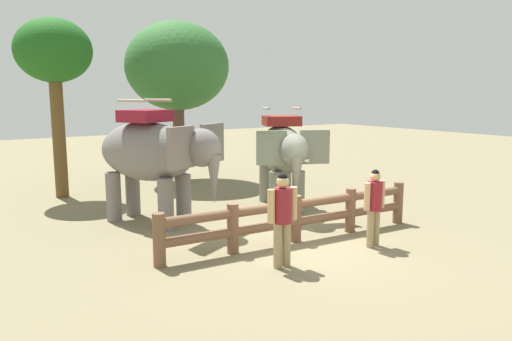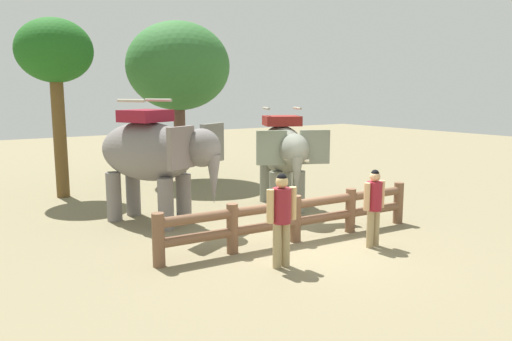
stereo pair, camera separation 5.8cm
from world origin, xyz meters
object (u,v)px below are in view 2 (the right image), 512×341
object	(u,v)px
tourist_woman_in_black	(374,203)
tree_back_center	(55,55)
tree_far_left	(178,67)
log_fence	(296,215)
tourist_man_in_blue	(282,214)
elephant_near_left	(154,154)
elephant_center	(283,152)

from	to	relation	value
tourist_woman_in_black	tree_back_center	size ratio (longest dim) A/B	0.30
tree_far_left	tree_back_center	world-z (taller)	tree_far_left
log_fence	tree_back_center	world-z (taller)	tree_back_center
tourist_woman_in_black	tree_back_center	distance (m)	10.63
tree_far_left	log_fence	bearing A→B (deg)	-98.12
tourist_man_in_blue	tree_far_left	distance (m)	10.44
tourist_man_in_blue	tree_back_center	distance (m)	9.78
tourist_man_in_blue	tree_far_left	size ratio (longest dim) A/B	0.31
log_fence	tree_far_left	xyz separation A→B (m)	(1.22, 8.53, 3.61)
elephant_near_left	tree_back_center	distance (m)	5.48
tree_far_left	elephant_center	bearing A→B (deg)	-85.61
tree_far_left	tree_back_center	distance (m)	4.47
log_fence	tree_far_left	distance (m)	9.34
log_fence	tree_back_center	xyz separation A→B (m)	(-3.20, 7.85, 3.81)
elephant_center	tourist_woman_in_black	xyz separation A→B (m)	(-0.50, -3.90, -0.65)
log_fence	tourist_woman_in_black	size ratio (longest dim) A/B	3.88
tourist_woman_in_black	tree_back_center	world-z (taller)	tree_back_center
tree_back_center	elephant_center	bearing A→B (deg)	-46.73
tourist_woman_in_black	tree_back_center	xyz separation A→B (m)	(-4.36, 9.06, 3.44)
tourist_woman_in_black	elephant_center	bearing A→B (deg)	82.63
tourist_woman_in_black	tree_far_left	distance (m)	10.26
elephant_center	tourist_woman_in_black	bearing A→B (deg)	-97.37
log_fence	tree_back_center	distance (m)	9.30
tourist_man_in_blue	tree_back_center	bearing A→B (deg)	102.40
log_fence	elephant_center	bearing A→B (deg)	58.21
tourist_man_in_blue	elephant_center	bearing A→B (deg)	52.74
elephant_center	tourist_man_in_blue	distance (m)	4.81
elephant_center	tree_back_center	xyz separation A→B (m)	(-4.86, 5.17, 2.79)
tourist_man_in_blue	tree_far_left	xyz separation A→B (m)	(2.44, 9.64, 3.16)
elephant_near_left	elephant_center	xyz separation A→B (m)	(3.63, -0.53, -0.14)
tree_back_center	tourist_man_in_blue	bearing A→B (deg)	-77.60
tree_far_left	tourist_man_in_blue	bearing A→B (deg)	-104.21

